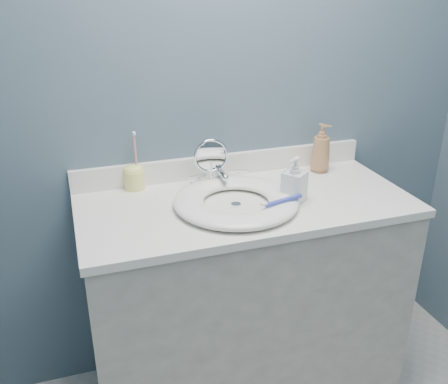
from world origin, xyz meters
name	(u,v)px	position (x,y,z in m)	size (l,w,h in m)	color
back_wall	(223,98)	(0.00, 1.25, 1.20)	(2.20, 0.02, 2.40)	#495D6D
vanity_cabinet	(244,302)	(0.00, 0.97, 0.42)	(1.20, 0.55, 0.85)	beige
countertop	(246,204)	(0.00, 0.97, 0.86)	(1.22, 0.57, 0.03)	white
backsplash	(224,165)	(0.00, 1.24, 0.93)	(1.22, 0.02, 0.09)	white
basin	(236,201)	(-0.05, 0.94, 0.90)	(0.45, 0.45, 0.04)	white
drain	(236,205)	(-0.05, 0.94, 0.88)	(0.04, 0.04, 0.01)	silver
faucet	(219,179)	(-0.05, 1.14, 0.91)	(0.25, 0.13, 0.07)	silver
makeup_mirror	(211,162)	(-0.09, 1.13, 0.99)	(0.13, 0.08, 0.20)	silver
soap_bottle_amber	(321,148)	(0.40, 1.16, 0.98)	(0.08, 0.08, 0.20)	#A27249
soap_bottle_clear	(295,180)	(0.16, 0.92, 0.96)	(0.08, 0.08, 0.17)	silver
toothbrush_holder	(134,176)	(-0.37, 1.21, 0.93)	(0.08, 0.08, 0.23)	#F7EF7B
toothbrush_lying	(282,201)	(0.08, 0.84, 0.92)	(0.17, 0.06, 0.02)	#323FB4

